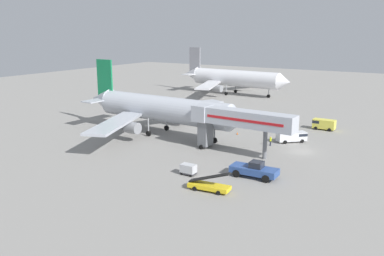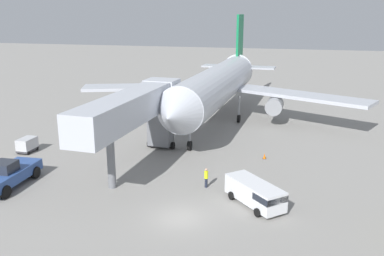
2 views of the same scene
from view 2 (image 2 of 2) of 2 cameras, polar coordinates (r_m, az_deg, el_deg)
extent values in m
plane|color=gray|center=(32.21, -1.66, -12.10)|extent=(300.00, 300.00, 0.00)
cylinder|color=#B7BCC6|center=(56.59, 3.22, 5.69)|extent=(6.42, 30.36, 5.10)
cone|color=#B7BCC6|center=(40.74, -2.48, 1.79)|extent=(5.15, 3.79, 4.99)
cone|color=#B7BCC6|center=(73.81, 6.58, 8.23)|extent=(5.08, 5.77, 4.84)
cube|color=#147A47|center=(72.00, 6.49, 11.82)|extent=(0.55, 4.38, 8.15)
cube|color=#B7BCC6|center=(71.54, 8.75, 8.13)|extent=(6.25, 3.44, 0.24)
cube|color=#B7BCC6|center=(72.66, 3.93, 8.39)|extent=(6.25, 3.44, 0.24)
cube|color=#B7BCC6|center=(57.96, 14.47, 4.30)|extent=(18.97, 11.80, 0.44)
cube|color=#B7BCC6|center=(62.77, -5.99, 5.55)|extent=(19.23, 10.40, 0.44)
cylinder|color=gray|center=(57.42, 11.12, 2.98)|extent=(2.35, 2.99, 2.22)
cylinder|color=gray|center=(60.88, -3.55, 3.96)|extent=(2.35, 2.99, 2.22)
cylinder|color=gray|center=(46.22, -0.34, -0.52)|extent=(0.28, 0.28, 3.18)
cylinder|color=black|center=(46.69, -0.34, -2.39)|extent=(0.40, 1.11, 1.10)
cylinder|color=gray|center=(58.33, 6.40, 2.79)|extent=(0.28, 0.28, 3.18)
cylinder|color=black|center=(58.70, 6.35, 1.28)|extent=(0.40, 1.11, 1.10)
cylinder|color=gray|center=(59.65, 0.85, 3.17)|extent=(0.28, 0.28, 3.18)
cylinder|color=black|center=(60.01, 0.85, 1.69)|extent=(0.40, 1.11, 1.10)
cube|color=#B2B7C1|center=(38.80, -8.91, 2.50)|extent=(3.87, 16.71, 2.70)
cube|color=red|center=(39.49, -10.89, 2.64)|extent=(0.78, 13.90, 0.44)
cube|color=#B2B7C1|center=(46.75, -4.11, 4.88)|extent=(3.59, 2.98, 2.84)
cube|color=#232833|center=(47.90, -3.54, 5.45)|extent=(3.31, 0.41, 0.90)
cube|color=slate|center=(47.02, -4.29, 0.40)|extent=(2.64, 1.93, 4.56)
cylinder|color=black|center=(48.19, -5.81, -2.09)|extent=(0.34, 0.81, 0.80)
cylinder|color=black|center=(47.18, -2.62, -2.41)|extent=(0.34, 0.81, 0.80)
cylinder|color=slate|center=(37.06, -10.92, -4.40)|extent=(0.70, 0.70, 4.96)
cube|color=#2D4C8E|center=(40.54, -23.69, -5.90)|extent=(2.88, 6.92, 0.96)
cube|color=#232833|center=(39.97, -24.12, -4.82)|extent=(1.91, 1.87, 0.90)
cylinder|color=black|center=(38.36, -24.00, -7.92)|extent=(0.44, 1.11, 1.10)
cylinder|color=black|center=(41.71, -20.46, -5.67)|extent=(0.44, 1.11, 1.10)
cylinder|color=black|center=(43.07, -23.28, -5.29)|extent=(0.44, 1.11, 1.10)
cube|color=silver|center=(34.08, 8.49, -8.61)|extent=(5.27, 5.38, 1.62)
cube|color=#1E232D|center=(32.60, 10.56, -9.18)|extent=(2.68, 2.67, 0.52)
cylinder|color=black|center=(33.76, 11.55, -10.43)|extent=(0.73, 0.74, 0.68)
cylinder|color=black|center=(32.65, 8.97, -11.23)|extent=(0.73, 0.74, 0.68)
cylinder|color=black|center=(36.16, 7.97, -8.43)|extent=(0.73, 0.74, 0.68)
cylinder|color=black|center=(35.12, 5.46, -9.10)|extent=(0.73, 0.74, 0.68)
cube|color=#38383D|center=(49.59, -21.39, -2.74)|extent=(1.39, 2.22, 0.22)
cube|color=silver|center=(49.38, -21.47, -1.96)|extent=(1.39, 2.22, 1.18)
cylinder|color=black|center=(50.57, -21.45, -2.53)|extent=(0.12, 0.36, 0.36)
cylinder|color=black|center=(49.85, -20.28, -2.66)|extent=(0.12, 0.36, 0.36)
cylinder|color=black|center=(49.40, -22.49, -3.05)|extent=(0.12, 0.36, 0.36)
cylinder|color=black|center=(48.67, -21.30, -3.20)|extent=(0.12, 0.36, 0.36)
cylinder|color=#1E2333|center=(37.19, 1.93, -7.44)|extent=(0.35, 0.35, 0.85)
cylinder|color=#D8EA19|center=(36.90, 1.94, -6.34)|extent=(0.47, 0.47, 0.68)
sphere|color=tan|center=(36.72, 1.94, -5.66)|extent=(0.23, 0.23, 0.23)
cube|color=black|center=(44.89, 9.79, -4.11)|extent=(0.37, 0.37, 0.03)
cone|color=orange|center=(44.79, 9.81, -3.76)|extent=(0.31, 0.31, 0.54)
camera|label=1|loc=(77.17, -71.82, 9.37)|focal=38.51mm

